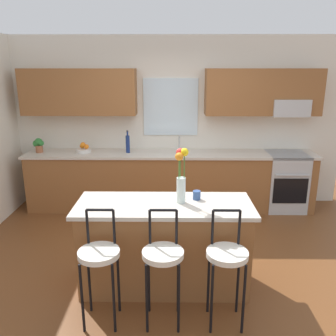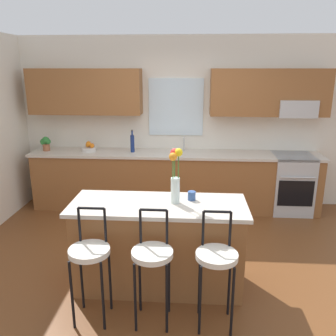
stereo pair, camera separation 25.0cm
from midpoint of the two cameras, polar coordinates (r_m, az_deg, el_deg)
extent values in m
plane|color=brown|center=(4.29, -1.44, -15.06)|extent=(14.00, 14.00, 0.00)
cube|color=silver|center=(5.79, -0.81, 7.49)|extent=(5.60, 0.12, 2.70)
cube|color=brown|center=(5.73, -15.55, 11.85)|extent=(1.76, 0.34, 0.70)
cube|color=brown|center=(5.65, 13.95, 11.91)|extent=(1.76, 0.34, 0.70)
cube|color=silver|center=(5.69, -0.84, 9.87)|extent=(0.87, 0.03, 0.90)
cube|color=#B7BABC|center=(5.75, 17.93, 9.37)|extent=(0.56, 0.36, 0.26)
cube|color=brown|center=(5.66, -0.87, -2.22)|extent=(4.50, 0.60, 0.88)
cube|color=beige|center=(5.53, -0.89, 2.31)|extent=(4.56, 0.64, 0.04)
cube|color=#B7BABC|center=(5.54, 0.56, 1.80)|extent=(0.54, 0.38, 0.11)
cylinder|color=#B7BABC|center=(5.65, 0.56, 3.97)|extent=(0.02, 0.02, 0.22)
cylinder|color=#B7BABC|center=(5.57, 0.57, 4.95)|extent=(0.02, 0.12, 0.02)
cube|color=#B7BABC|center=(5.88, 17.30, -2.06)|extent=(0.60, 0.60, 0.92)
cube|color=black|center=(5.63, 18.07, -3.57)|extent=(0.52, 0.02, 0.40)
cylinder|color=#B7BABC|center=(5.52, 18.41, -1.15)|extent=(0.50, 0.02, 0.02)
cube|color=brown|center=(3.69, -2.59, -12.76)|extent=(1.68, 0.60, 0.88)
cube|color=beige|center=(3.49, -2.68, -6.13)|extent=(1.76, 0.68, 0.04)
cylinder|color=black|center=(3.28, -16.09, -19.82)|extent=(0.02, 0.02, 0.66)
cylinder|color=black|center=(3.22, -11.17, -20.23)|extent=(0.02, 0.02, 0.66)
cylinder|color=black|center=(3.49, -14.81, -17.27)|extent=(0.02, 0.02, 0.66)
cylinder|color=black|center=(3.43, -10.24, -17.59)|extent=(0.02, 0.02, 0.66)
cylinder|color=silver|center=(3.16, -13.50, -13.40)|extent=(0.36, 0.36, 0.05)
cylinder|color=black|center=(3.23, -15.18, -9.24)|extent=(0.02, 0.02, 0.32)
cylinder|color=black|center=(3.17, -11.06, -9.41)|extent=(0.02, 0.02, 0.32)
cylinder|color=black|center=(3.13, -13.32, -6.69)|extent=(0.23, 0.02, 0.02)
cylinder|color=black|center=(3.18, -5.88, -20.53)|extent=(0.02, 0.02, 0.66)
cylinder|color=black|center=(3.16, -0.68, -20.66)|extent=(0.02, 0.02, 0.66)
cylinder|color=black|center=(3.39, -5.36, -17.81)|extent=(0.02, 0.02, 0.66)
cylinder|color=black|center=(3.38, -0.57, -17.91)|extent=(0.02, 0.02, 0.66)
cylinder|color=silver|center=(3.08, -3.23, -13.80)|extent=(0.36, 0.36, 0.05)
cylinder|color=black|center=(3.12, -5.29, -9.58)|extent=(0.02, 0.02, 0.32)
cylinder|color=black|center=(3.11, -0.93, -9.64)|extent=(0.02, 0.02, 0.32)
cylinder|color=black|center=(3.05, -3.16, -6.90)|extent=(0.23, 0.02, 0.02)
cylinder|color=black|center=(3.17, 4.75, -20.62)|extent=(0.02, 0.02, 0.66)
cylinder|color=black|center=(3.20, 9.91, -20.44)|extent=(0.02, 0.02, 0.66)
cylinder|color=black|center=(3.38, 4.42, -17.89)|extent=(0.02, 0.02, 0.66)
cylinder|color=black|center=(3.41, 9.17, -17.75)|extent=(0.02, 0.02, 0.66)
cylinder|color=silver|center=(3.10, 7.29, -13.77)|extent=(0.36, 0.36, 0.05)
cylinder|color=black|center=(3.12, 4.97, -9.63)|extent=(0.02, 0.02, 0.32)
cylinder|color=black|center=(3.14, 9.28, -9.56)|extent=(0.02, 0.02, 0.32)
cylinder|color=black|center=(3.06, 7.24, -6.90)|extent=(0.23, 0.02, 0.02)
cylinder|color=silver|center=(3.46, 0.06, -3.67)|extent=(0.09, 0.09, 0.26)
cylinder|color=#3D722D|center=(3.41, 0.56, -0.99)|extent=(0.01, 0.01, 0.44)
sphere|color=yellow|center=(3.35, 0.57, 2.58)|extent=(0.08, 0.08, 0.08)
cylinder|color=#3D722D|center=(3.43, -0.09, -0.96)|extent=(0.01, 0.01, 0.43)
sphere|color=red|center=(3.38, -0.09, 2.52)|extent=(0.08, 0.08, 0.08)
cylinder|color=#3D722D|center=(3.38, -0.31, -1.44)|extent=(0.01, 0.01, 0.40)
sphere|color=orange|center=(3.33, -0.32, 1.86)|extent=(0.08, 0.08, 0.08)
cylinder|color=#33518C|center=(3.58, 2.70, -4.45)|extent=(0.08, 0.08, 0.09)
cylinder|color=silver|center=(5.72, -14.85, 2.75)|extent=(0.24, 0.24, 0.06)
sphere|color=orange|center=(5.69, -14.37, 3.39)|extent=(0.07, 0.07, 0.07)
sphere|color=orange|center=(5.76, -15.03, 3.49)|extent=(0.07, 0.07, 0.07)
sphere|color=orange|center=(5.70, -14.92, 3.68)|extent=(0.08, 0.08, 0.08)
cylinder|color=navy|center=(5.55, -7.86, 3.85)|extent=(0.06, 0.06, 0.27)
cylinder|color=navy|center=(5.52, -7.92, 5.57)|extent=(0.03, 0.03, 0.07)
cylinder|color=black|center=(5.51, -7.94, 5.98)|extent=(0.03, 0.03, 0.02)
cylinder|color=#9E5B3D|center=(5.94, -21.37, 2.90)|extent=(0.11, 0.11, 0.11)
sphere|color=#2D7A33|center=(5.92, -21.48, 3.99)|extent=(0.12, 0.12, 0.12)
sphere|color=#2D7A33|center=(5.95, -21.77, 3.72)|extent=(0.11, 0.11, 0.11)
sphere|color=#2D7A33|center=(5.90, -21.13, 3.79)|extent=(0.09, 0.09, 0.09)
camera|label=1|loc=(0.12, -91.63, -0.47)|focal=37.43mm
camera|label=2|loc=(0.12, 88.37, 0.47)|focal=37.43mm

